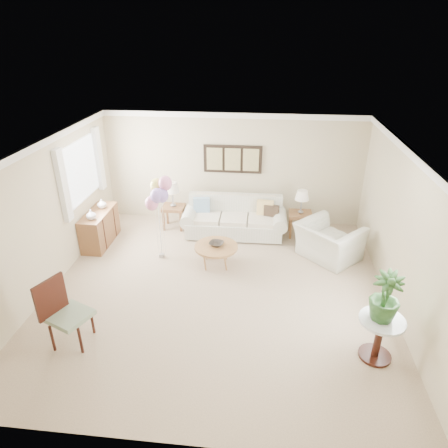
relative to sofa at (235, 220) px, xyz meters
name	(u,v)px	position (x,y,z in m)	size (l,w,h in m)	color
ground_plane	(217,290)	(-0.12, -2.26, -0.34)	(6.00, 6.00, 0.00)	tan
room_shell	(211,206)	(-0.23, -2.17, 1.28)	(6.04, 6.04, 2.60)	#B8AB93
wall_art_triptych	(233,159)	(-0.12, 0.71, 1.21)	(1.35, 0.06, 0.65)	black
sofa	(235,220)	(0.00, 0.00, 0.00)	(2.36, 0.91, 0.87)	beige
end_table_left	(173,210)	(-1.45, 0.15, 0.12)	(0.50, 0.46, 0.55)	brown
end_table_right	(300,217)	(1.47, 0.07, 0.12)	(0.51, 0.46, 0.56)	brown
lamp_left	(172,188)	(-1.45, 0.15, 0.65)	(0.33, 0.33, 0.58)	gray
lamp_right	(302,196)	(1.47, 0.07, 0.63)	(0.30, 0.30, 0.54)	gray
coffee_table	(216,247)	(-0.25, -1.40, 0.06)	(0.86, 0.86, 0.43)	#A27A43
decor_bowl	(216,244)	(-0.25, -1.37, 0.12)	(0.28, 0.28, 0.07)	#2D2723
armchair	(328,242)	(1.98, -0.87, 0.03)	(1.14, 1.00, 0.74)	beige
side_table	(380,329)	(2.34, -3.61, 0.17)	(0.63, 0.63, 0.68)	silver
potted_plant	(385,297)	(2.32, -3.60, 0.70)	(0.41, 0.41, 0.73)	#1B4818
accent_chair	(64,311)	(-2.19, -3.78, 0.22)	(0.70, 0.70, 1.09)	gray
credenza	(100,228)	(-2.88, -0.76, 0.03)	(0.46, 1.20, 0.74)	brown
vase_white	(91,215)	(-2.86, -1.10, 0.50)	(0.20, 0.20, 0.21)	silver
vase_sage	(102,204)	(-2.86, -0.53, 0.50)	(0.19, 0.19, 0.20)	silver
balloon_cluster	(158,193)	(-1.38, -1.22, 1.08)	(0.52, 0.44, 1.77)	gray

